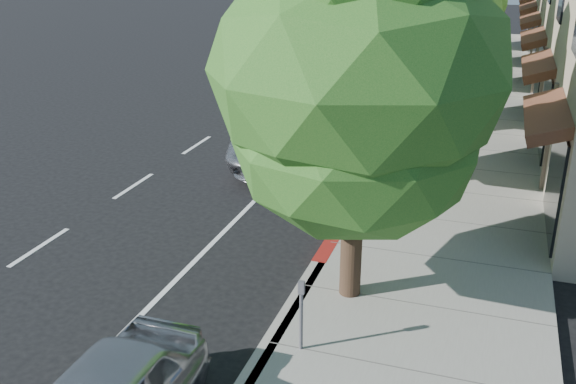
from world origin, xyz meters
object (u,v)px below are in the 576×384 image
at_px(street_tree_2, 437,4).
at_px(cyclist, 357,181).
at_px(street_tree_1, 411,32).
at_px(pedestrian, 453,107).
at_px(street_tree_0, 358,76).
at_px(white_pickup, 423,62).
at_px(silver_suv, 309,132).
at_px(dark_suv_far, 413,39).
at_px(bicycle, 287,186).
at_px(dark_sedan, 379,104).

bearing_deg(street_tree_2, cyclist, -95.97).
bearing_deg(street_tree_1, pedestrian, 81.57).
bearing_deg(street_tree_0, white_pickup, 93.73).
relative_size(street_tree_1, silver_suv, 1.07).
bearing_deg(cyclist, dark_suv_far, -4.96).
relative_size(street_tree_1, white_pickup, 1.29).
relative_size(street_tree_0, white_pickup, 1.32).
height_order(bicycle, silver_suv, silver_suv).
xyz_separation_m(street_tree_0, cyclist, (-0.82, 4.16, -3.47)).
xyz_separation_m(dark_sedan, dark_suv_far, (-1.07, 16.42, 0.08)).
xyz_separation_m(street_tree_0, dark_suv_far, (-2.97, 29.18, -3.52)).
distance_m(street_tree_0, silver_suv, 8.94).
distance_m(street_tree_1, silver_suv, 4.85).
distance_m(street_tree_0, dark_suv_far, 29.54).
relative_size(cyclist, silver_suv, 0.25).
height_order(street_tree_1, silver_suv, street_tree_1).
bearing_deg(cyclist, silver_suv, 23.15).
bearing_deg(street_tree_2, dark_suv_far, 99.81).
relative_size(street_tree_2, silver_suv, 1.10).
height_order(cyclist, dark_suv_far, cyclist).
distance_m(street_tree_2, silver_suv, 6.36).
xyz_separation_m(silver_suv, white_pickup, (1.70, 13.79, -0.12)).
relative_size(silver_suv, pedestrian, 3.65).
distance_m(cyclist, bicycle, 1.81).
xyz_separation_m(street_tree_1, dark_suv_far, (-2.97, 23.18, -3.48)).
relative_size(street_tree_0, bicycle, 3.52).
distance_m(silver_suv, white_pickup, 13.90).
bearing_deg(cyclist, street_tree_0, -178.75).
xyz_separation_m(cyclist, pedestrian, (1.67, 7.55, 0.23)).
relative_size(street_tree_0, cyclist, 4.38).
height_order(bicycle, dark_suv_far, dark_suv_far).
bearing_deg(pedestrian, street_tree_2, -50.33).
height_order(street_tree_1, bicycle, street_tree_1).
relative_size(bicycle, pedestrian, 1.14).
bearing_deg(street_tree_2, white_pickup, 98.41).
xyz_separation_m(cyclist, dark_suv_far, (-2.15, 25.02, -0.05)).
xyz_separation_m(cyclist, dark_sedan, (-1.09, 8.60, -0.12)).
bearing_deg(white_pickup, cyclist, -91.69).
relative_size(street_tree_2, cyclist, 4.37).
bearing_deg(street_tree_2, street_tree_1, -90.00).
bearing_deg(street_tree_2, silver_suv, -125.62).
height_order(street_tree_0, cyclist, street_tree_0).
distance_m(cyclist, dark_sedan, 8.66).
relative_size(silver_suv, white_pickup, 1.21).
height_order(street_tree_2, dark_suv_far, street_tree_2).
bearing_deg(cyclist, bicycle, 85.48).
bearing_deg(dark_sedan, bicycle, -101.02).
xyz_separation_m(street_tree_0, silver_suv, (-3.10, 7.67, -3.38)).
distance_m(bicycle, dark_sedan, 8.79).
xyz_separation_m(street_tree_2, pedestrian, (0.85, -0.28, -3.34)).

